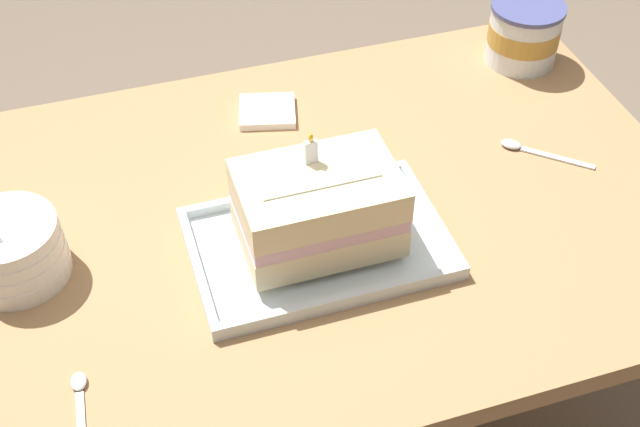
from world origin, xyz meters
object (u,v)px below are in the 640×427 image
birthday_cake (318,208)px  serving_spoon_near_tray (525,148)px  foil_tray (318,245)px  serving_spoon_by_bowls (79,396)px  napkin_pile (267,111)px  ice_cream_tub (524,33)px  bowl_stack (12,250)px

birthday_cake → serving_spoon_near_tray: bearing=15.5°
foil_tray → serving_spoon_by_bowls: 0.39m
serving_spoon_near_tray → serving_spoon_by_bowls: 0.79m
birthday_cake → napkin_pile: bearing=87.7°
ice_cream_tub → serving_spoon_by_bowls: (-0.86, -0.50, -0.05)m
foil_tray → napkin_pile: foil_tray is taller
bowl_stack → serving_spoon_by_bowls: bearing=-76.3°
birthday_cake → napkin_pile: 0.34m
birthday_cake → bowl_stack: birthday_cake is taller
foil_tray → birthday_cake: birthday_cake is taller
birthday_cake → ice_cream_tub: bearing=34.8°
napkin_pile → birthday_cake: bearing=-92.3°
serving_spoon_near_tray → birthday_cake: bearing=-164.5°
birthday_cake → serving_spoon_by_bowls: bearing=-156.8°
serving_spoon_near_tray → serving_spoon_by_bowls: (-0.75, -0.26, -0.00)m
bowl_stack → napkin_pile: size_ratio=1.32×
bowl_stack → napkin_pile: bearing=29.9°
foil_tray → napkin_pile: size_ratio=3.20×
birthday_cake → bowl_stack: (-0.42, 0.08, -0.04)m
serving_spoon_near_tray → foil_tray: bearing=-164.5°
bowl_stack → birthday_cake: bearing=-11.5°
ice_cream_tub → serving_spoon_by_bowls: size_ratio=1.04×
foil_tray → birthday_cake: (-0.00, 0.00, 0.07)m
bowl_stack → ice_cream_tub: 0.96m
bowl_stack → serving_spoon_near_tray: 0.81m
birthday_cake → ice_cream_tub: size_ratio=1.65×
ice_cream_tub → napkin_pile: (-0.49, -0.02, -0.05)m
serving_spoon_near_tray → napkin_pile: napkin_pile is taller
napkin_pile → bowl_stack: bearing=-150.1°
serving_spoon_by_bowls → napkin_pile: size_ratio=1.13×
foil_tray → serving_spoon_near_tray: size_ratio=2.88×
foil_tray → bowl_stack: size_ratio=2.42×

